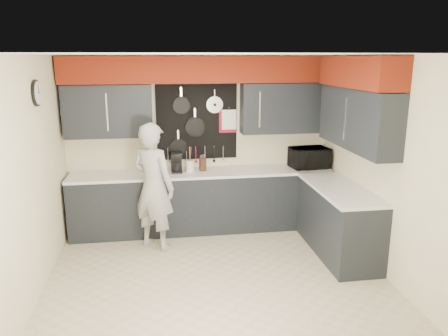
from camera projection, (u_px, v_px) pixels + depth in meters
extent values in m
plane|color=#C0B595|center=(216.00, 273.00, 5.35)|extent=(4.00, 4.00, 0.00)
cube|color=#F4F0BD|center=(200.00, 142.00, 6.71)|extent=(4.00, 0.01, 2.60)
cube|color=black|center=(108.00, 111.00, 6.23)|extent=(1.24, 0.32, 0.75)
cube|color=black|center=(285.00, 108.00, 6.62)|extent=(1.34, 0.32, 0.75)
cube|color=#661A0B|center=(200.00, 70.00, 6.27)|extent=(3.94, 0.36, 0.38)
cube|color=black|center=(197.00, 122.00, 6.61)|extent=(1.22, 0.03, 1.15)
cylinder|color=black|center=(181.00, 105.00, 6.47)|extent=(0.26, 0.04, 0.26)
cylinder|color=black|center=(195.00, 127.00, 6.58)|extent=(0.30, 0.04, 0.30)
cylinder|color=black|center=(178.00, 148.00, 6.62)|extent=(0.27, 0.04, 0.27)
cylinder|color=silver|center=(215.00, 105.00, 6.55)|extent=(0.25, 0.02, 0.25)
cube|color=maroon|center=(228.00, 121.00, 6.66)|extent=(0.26, 0.01, 0.34)
cube|color=white|center=(229.00, 120.00, 6.64)|extent=(0.22, 0.01, 0.30)
cylinder|color=silver|center=(168.00, 155.00, 6.64)|extent=(0.01, 0.01, 0.20)
cylinder|color=silver|center=(177.00, 155.00, 6.66)|extent=(0.01, 0.01, 0.20)
cylinder|color=silver|center=(187.00, 154.00, 6.68)|extent=(0.01, 0.01, 0.20)
cylinder|color=silver|center=(196.00, 154.00, 6.70)|extent=(0.01, 0.01, 0.20)
cylinder|color=silver|center=(205.00, 154.00, 6.72)|extent=(0.01, 0.01, 0.20)
cylinder|color=silver|center=(214.00, 153.00, 6.74)|extent=(0.01, 0.01, 0.20)
cylinder|color=silver|center=(223.00, 153.00, 6.76)|extent=(0.01, 0.01, 0.20)
cube|color=#F4F0BD|center=(377.00, 164.00, 5.33)|extent=(0.01, 3.50, 2.60)
cube|color=black|center=(357.00, 119.00, 5.46)|extent=(0.32, 1.70, 0.75)
cube|color=#661A0B|center=(359.00, 72.00, 5.32)|extent=(0.36, 1.70, 0.38)
cube|color=#F4F0BD|center=(34.00, 178.00, 4.74)|extent=(0.01, 3.50, 2.60)
cylinder|color=black|center=(36.00, 93.00, 4.91)|extent=(0.04, 0.30, 0.30)
cylinder|color=white|center=(38.00, 93.00, 4.91)|extent=(0.01, 0.26, 0.26)
cube|color=black|center=(203.00, 202.00, 6.63)|extent=(3.90, 0.60, 0.88)
cube|color=silver|center=(203.00, 173.00, 6.51)|extent=(3.90, 0.63, 0.04)
cube|color=black|center=(338.00, 222.00, 5.83)|extent=(0.60, 1.60, 0.88)
cube|color=silver|center=(339.00, 189.00, 5.72)|extent=(0.63, 1.60, 0.04)
cube|color=black|center=(205.00, 232.00, 6.48)|extent=(3.90, 0.06, 0.10)
imported|color=black|center=(309.00, 158.00, 6.69)|extent=(0.60, 0.44, 0.31)
cube|color=#321710|center=(203.00, 164.00, 6.52)|extent=(0.10, 0.10, 0.19)
cylinder|color=silver|center=(190.00, 166.00, 6.48)|extent=(0.13, 0.13, 0.17)
cube|color=black|center=(177.00, 172.00, 6.44)|extent=(0.17, 0.20, 0.03)
cube|color=black|center=(176.00, 161.00, 6.47)|extent=(0.16, 0.06, 0.27)
cube|color=black|center=(176.00, 155.00, 6.38)|extent=(0.17, 0.20, 0.05)
cylinder|color=black|center=(177.00, 167.00, 6.40)|extent=(0.10, 0.10, 0.12)
imported|color=#A3A3A0|center=(153.00, 187.00, 5.89)|extent=(0.76, 0.73, 1.75)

